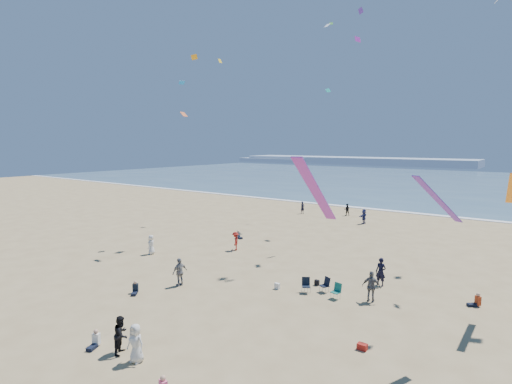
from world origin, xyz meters
The scene contains 12 objects.
ground centered at (0.00, 0.00, 0.00)m, with size 220.00×220.00×0.00m, color tan.
ocean centered at (0.00, 95.00, 0.03)m, with size 220.00×100.00×0.06m, color #476B84.
surf_line centered at (0.00, 45.00, 0.04)m, with size 220.00×1.20×0.08m, color white.
headland_far centered at (-60.00, 170.00, 1.60)m, with size 110.00×20.00×3.20m, color #7A8EA8.
headland_near centered at (-100.00, 165.00, 1.00)m, with size 40.00×14.00×2.00m, color #7A8EA8.
standing_flyers centered at (2.94, 14.76, 0.90)m, with size 32.03×41.02×1.95m.
seated_group centered at (1.51, 6.07, 0.42)m, with size 23.52×22.81×0.84m.
chair_cluster centered at (5.83, 9.98, 0.50)m, with size 2.77×1.62×1.00m.
white_tote centered at (2.94, 9.13, 0.20)m, with size 0.35×0.20×0.40m, color white.
black_backpack centered at (4.76, 11.34, 0.19)m, with size 0.30×0.22×0.38m, color black.
cooler centered at (10.58, 4.86, 0.15)m, with size 0.45×0.30×0.30m, color maroon.
kites_aloft centered at (8.40, 12.82, 14.61)m, with size 42.10×41.22×29.12m.
Camera 1 is at (17.15, -12.53, 9.72)m, focal length 28.00 mm.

